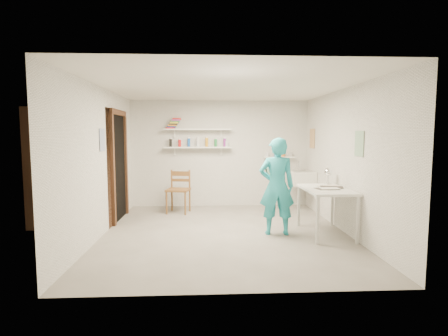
{
  "coord_description": "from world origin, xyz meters",
  "views": [
    {
      "loc": [
        -0.31,
        -5.69,
        1.64
      ],
      "look_at": [
        0.0,
        0.4,
        1.05
      ],
      "focal_mm": 28.0,
      "sensor_mm": 36.0,
      "label": 1
    }
  ],
  "objects_px": {
    "desk_lamp": "(328,172)",
    "man": "(277,186)",
    "belfast_sink": "(302,178)",
    "wooden_chair": "(178,190)",
    "work_table": "(326,211)",
    "wall_clock": "(274,169)"
  },
  "relations": [
    {
      "from": "desk_lamp",
      "to": "man",
      "type": "bearing_deg",
      "value": -157.91
    },
    {
      "from": "belfast_sink",
      "to": "man",
      "type": "bearing_deg",
      "value": -116.75
    },
    {
      "from": "belfast_sink",
      "to": "wooden_chair",
      "type": "distance_m",
      "value": 2.66
    },
    {
      "from": "man",
      "to": "belfast_sink",
      "type": "bearing_deg",
      "value": -114.11
    },
    {
      "from": "work_table",
      "to": "belfast_sink",
      "type": "bearing_deg",
      "value": 86.63
    },
    {
      "from": "man",
      "to": "wall_clock",
      "type": "height_order",
      "value": "man"
    },
    {
      "from": "man",
      "to": "work_table",
      "type": "distance_m",
      "value": 0.9
    },
    {
      "from": "belfast_sink",
      "to": "desk_lamp",
      "type": "bearing_deg",
      "value": -86.81
    },
    {
      "from": "belfast_sink",
      "to": "work_table",
      "type": "bearing_deg",
      "value": -93.37
    },
    {
      "from": "man",
      "to": "wooden_chair",
      "type": "relative_size",
      "value": 1.63
    },
    {
      "from": "wooden_chair",
      "to": "desk_lamp",
      "type": "relative_size",
      "value": 6.8
    },
    {
      "from": "man",
      "to": "work_table",
      "type": "xyz_separation_m",
      "value": [
        0.8,
        -0.05,
        -0.41
      ]
    },
    {
      "from": "wooden_chair",
      "to": "work_table",
      "type": "relative_size",
      "value": 0.85
    },
    {
      "from": "desk_lamp",
      "to": "belfast_sink",
      "type": "bearing_deg",
      "value": 93.19
    },
    {
      "from": "belfast_sink",
      "to": "man",
      "type": "height_order",
      "value": "man"
    },
    {
      "from": "man",
      "to": "wall_clock",
      "type": "xyz_separation_m",
      "value": [
        -0.01,
        0.22,
        0.26
      ]
    },
    {
      "from": "wall_clock",
      "to": "wooden_chair",
      "type": "xyz_separation_m",
      "value": [
        -1.73,
        1.44,
        -0.57
      ]
    },
    {
      "from": "work_table",
      "to": "man",
      "type": "bearing_deg",
      "value": 176.13
    },
    {
      "from": "wooden_chair",
      "to": "desk_lamp",
      "type": "distance_m",
      "value": 3.05
    },
    {
      "from": "wall_clock",
      "to": "wooden_chair",
      "type": "distance_m",
      "value": 2.32
    },
    {
      "from": "wooden_chair",
      "to": "wall_clock",
      "type": "bearing_deg",
      "value": -28.35
    },
    {
      "from": "belfast_sink",
      "to": "desk_lamp",
      "type": "xyz_separation_m",
      "value": [
        0.08,
        -1.41,
        0.28
      ]
    }
  ]
}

